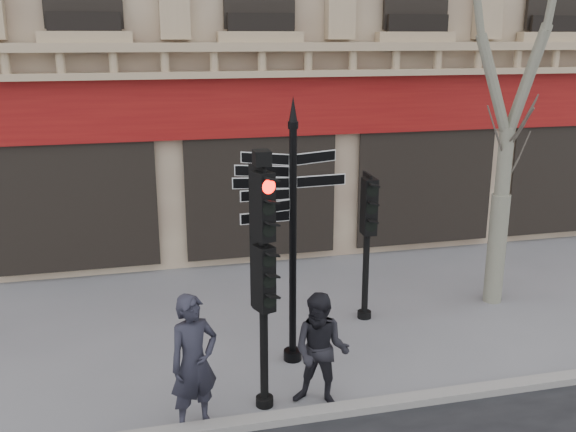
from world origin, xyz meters
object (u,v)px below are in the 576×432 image
object	(u,v)px
traffic_signal_secondary	(367,222)
pedestrian_b	(321,351)
pedestrian_a	(194,363)
fingerpost	(293,189)
traffic_signal_main	(263,251)

from	to	relation	value
traffic_signal_secondary	pedestrian_b	bearing A→B (deg)	-118.33
pedestrian_a	traffic_signal_secondary	bearing A→B (deg)	16.07
fingerpost	traffic_signal_secondary	size ratio (longest dim) A/B	1.59
pedestrian_a	pedestrian_b	size ratio (longest dim) A/B	1.13
pedestrian_b	pedestrian_a	bearing A→B (deg)	-146.53
pedestrian_b	traffic_signal_secondary	bearing A→B (deg)	87.67
traffic_signal_main	traffic_signal_secondary	size ratio (longest dim) A/B	1.37
traffic_signal_secondary	pedestrian_a	xyz separation A→B (m)	(-3.40, -2.74, -0.91)
pedestrian_a	pedestrian_b	xyz separation A→B (m)	(1.77, 0.12, -0.11)
fingerpost	traffic_signal_secondary	bearing A→B (deg)	41.84
pedestrian_a	pedestrian_b	world-z (taller)	pedestrian_a
fingerpost	pedestrian_b	distance (m)	2.43
traffic_signal_secondary	pedestrian_a	world-z (taller)	traffic_signal_secondary
fingerpost	traffic_signal_main	size ratio (longest dim) A/B	1.16
traffic_signal_main	pedestrian_b	bearing A→B (deg)	-31.48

